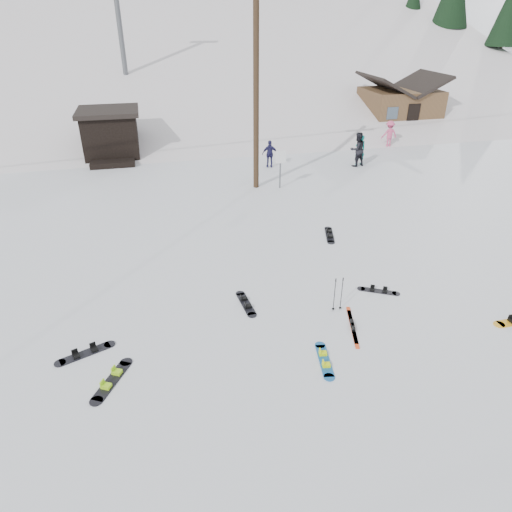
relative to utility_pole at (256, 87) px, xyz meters
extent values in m
plane|color=white|center=(-2.00, -14.00, -4.68)|extent=(200.00, 200.00, 0.00)
cube|color=silver|center=(-2.00, 41.00, -16.68)|extent=(60.00, 85.24, 65.97)
cube|color=white|center=(36.00, 36.00, -15.68)|extent=(45.66, 93.98, 54.59)
cylinder|color=#3A2819|center=(0.00, 0.00, -0.18)|extent=(0.26, 0.26, 9.00)
cylinder|color=#595B60|center=(1.10, -0.40, -3.78)|extent=(0.07, 0.07, 1.80)
cube|color=white|center=(1.10, -0.44, -3.13)|extent=(0.50, 0.04, 0.60)
cube|color=black|center=(-7.00, 7.00, -3.43)|extent=(3.00, 3.00, 2.50)
cube|color=black|center=(-7.00, 7.00, -2.06)|extent=(3.40, 3.40, 0.25)
cube|color=black|center=(-7.00, 5.20, -4.53)|extent=(2.40, 1.20, 0.30)
cylinder|color=#595B60|center=(-6.00, 16.00, 2.57)|extent=(0.36, 0.36, 8.00)
cube|color=brown|center=(13.00, 10.00, -3.33)|extent=(5.00, 4.00, 2.70)
cube|color=black|center=(11.65, 10.00, -1.63)|extent=(2.69, 4.40, 1.43)
cube|color=black|center=(14.35, 10.00, -1.63)|extent=(2.69, 4.40, 1.43)
cube|color=black|center=(13.00, 7.98, -3.58)|extent=(0.90, 0.06, 1.90)
cube|color=#195FA8|center=(-1.25, -12.70, -4.67)|extent=(0.47, 1.21, 0.02)
cylinder|color=#195FA8|center=(-1.15, -12.12, -4.67)|extent=(0.27, 0.27, 0.02)
cylinder|color=#195FA8|center=(-1.35, -13.28, -4.67)|extent=(0.27, 0.27, 0.02)
cube|color=#D5EA0C|center=(-1.22, -12.49, -4.62)|extent=(0.22, 0.18, 0.08)
cube|color=#D5EA0C|center=(-1.29, -12.91, -4.62)|extent=(0.22, 0.18, 0.08)
cube|color=red|center=(-0.02, -11.66, -4.67)|extent=(0.56, 1.66, 0.02)
cube|color=black|center=(-0.02, -11.66, -4.62)|extent=(0.17, 0.32, 0.08)
cube|color=red|center=(0.02, -11.49, -4.67)|extent=(0.56, 1.66, 0.02)
cube|color=black|center=(0.02, -11.49, -4.62)|extent=(0.17, 0.32, 0.08)
cylinder|color=black|center=(-0.23, -10.71, -4.16)|extent=(0.02, 0.02, 1.04)
cylinder|color=black|center=(-0.23, -10.71, -4.63)|extent=(0.08, 0.08, 0.01)
cylinder|color=black|center=(-0.23, -10.71, -3.65)|extent=(0.03, 0.03, 0.10)
cylinder|color=black|center=(-0.01, -10.71, -4.16)|extent=(0.02, 0.02, 1.04)
cylinder|color=black|center=(-0.01, -10.71, -4.63)|extent=(0.08, 0.08, 0.01)
cylinder|color=black|center=(-0.01, -10.71, -3.65)|extent=(0.03, 0.03, 0.10)
cube|color=black|center=(-7.08, -11.05, -4.67)|extent=(1.27, 0.73, 0.03)
cylinder|color=black|center=(-6.50, -10.82, -4.67)|extent=(0.29, 0.29, 0.03)
cylinder|color=black|center=(-7.67, -11.29, -4.67)|extent=(0.29, 0.29, 0.03)
cube|color=black|center=(-6.87, -10.97, -4.61)|extent=(0.22, 0.25, 0.08)
cube|color=black|center=(-7.29, -11.14, -4.61)|extent=(0.22, 0.25, 0.08)
cube|color=black|center=(-2.63, -9.82, -4.67)|extent=(0.38, 1.21, 0.02)
cylinder|color=black|center=(-2.69, -9.23, -4.67)|extent=(0.27, 0.27, 0.02)
cylinder|color=black|center=(-2.58, -10.41, -4.67)|extent=(0.27, 0.27, 0.02)
cube|color=black|center=(-2.65, -9.61, -4.62)|extent=(0.21, 0.16, 0.08)
cube|color=black|center=(-2.61, -10.03, -4.62)|extent=(0.21, 0.16, 0.08)
cube|color=black|center=(-6.39, -12.21, -4.67)|extent=(0.90, 1.31, 0.03)
cylinder|color=black|center=(-6.07, -11.63, -4.67)|extent=(0.30, 0.30, 0.03)
cylinder|color=black|center=(-6.70, -12.79, -4.67)|extent=(0.30, 0.30, 0.03)
cube|color=#9EDF1A|center=(-6.27, -12.00, -4.61)|extent=(0.27, 0.25, 0.09)
cube|color=#9EDF1A|center=(-6.50, -12.42, -4.61)|extent=(0.27, 0.25, 0.09)
cube|color=black|center=(1.52, -10.09, -4.67)|extent=(1.05, 0.72, 0.02)
cylinder|color=black|center=(1.99, -10.35, -4.67)|extent=(0.24, 0.24, 0.02)
cylinder|color=black|center=(1.06, -9.83, -4.67)|extent=(0.24, 0.24, 0.02)
cube|color=black|center=(1.69, -10.18, -4.62)|extent=(0.20, 0.22, 0.07)
cube|color=black|center=(1.36, -10.00, -4.62)|extent=(0.20, 0.22, 0.07)
cylinder|color=#FFAE1C|center=(4.01, -12.43, -4.67)|extent=(0.31, 0.31, 0.03)
cube|color=black|center=(1.51, -6.00, -4.67)|extent=(0.62, 1.28, 0.03)
cylinder|color=black|center=(1.68, -5.40, -4.67)|extent=(0.29, 0.29, 0.03)
cylinder|color=black|center=(1.34, -6.60, -4.67)|extent=(0.29, 0.29, 0.03)
cube|color=black|center=(1.57, -5.78, -4.61)|extent=(0.24, 0.20, 0.08)
cube|color=black|center=(1.45, -6.21, -4.61)|extent=(0.24, 0.20, 0.08)
imported|color=#0E8D83|center=(6.48, 2.26, -3.85)|extent=(0.64, 0.45, 1.66)
imported|color=black|center=(6.20, 2.04, -3.75)|extent=(1.04, 0.90, 1.86)
imported|color=#CE4975|center=(9.88, 5.33, -3.88)|extent=(1.04, 0.61, 1.61)
imported|color=#1D1B43|center=(1.47, 2.93, -3.94)|extent=(0.91, 0.48, 1.48)
camera|label=1|loc=(-4.93, -20.82, 3.05)|focal=32.00mm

